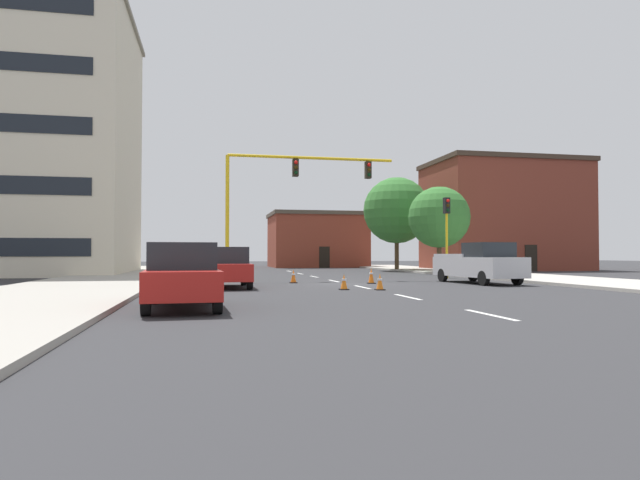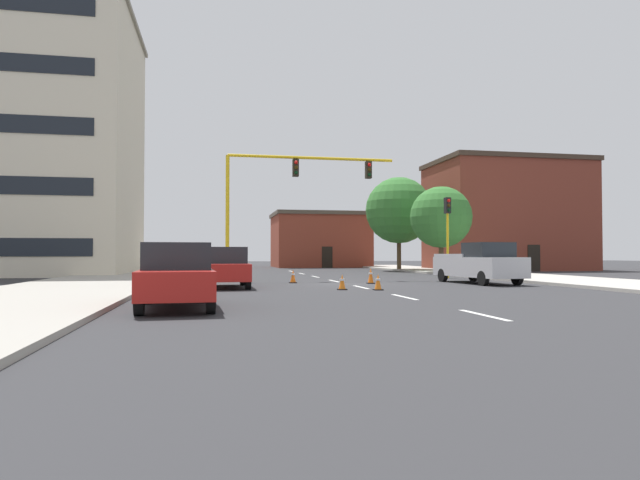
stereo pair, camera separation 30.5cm
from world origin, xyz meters
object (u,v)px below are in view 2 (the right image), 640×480
at_px(traffic_signal_gantry, 253,238).
at_px(sedan_red_mid_left, 226,267).
at_px(tree_right_far, 399,210).
at_px(sedan_red_near_left, 177,275).
at_px(traffic_cone_roadside_b, 342,282).
at_px(traffic_cone_roadside_c, 378,282).
at_px(traffic_cone_roadside_a, 371,276).
at_px(traffic_cone_roadside_d, 293,276).
at_px(tree_right_mid, 441,217).
at_px(traffic_light_pole_right, 448,219).
at_px(pickup_truck_silver, 479,264).

bearing_deg(traffic_signal_gantry, sedan_red_mid_left, -105.19).
distance_m(tree_right_far, sedan_red_near_left, 33.90).
bearing_deg(traffic_signal_gantry, traffic_cone_roadside_b, -69.53).
relative_size(tree_right_far, traffic_cone_roadside_c, 11.99).
distance_m(traffic_cone_roadside_a, traffic_cone_roadside_d, 3.85).
distance_m(tree_right_mid, traffic_cone_roadside_c, 19.97).
relative_size(traffic_light_pole_right, sedan_red_mid_left, 1.06).
distance_m(tree_right_far, traffic_cone_roadside_d, 21.50).
bearing_deg(tree_right_mid, tree_right_far, 98.62).
relative_size(tree_right_mid, sedan_red_near_left, 1.40).
bearing_deg(traffic_cone_roadside_a, traffic_signal_gantry, 144.39).
height_order(tree_right_far, traffic_cone_roadside_b, tree_right_far).
bearing_deg(traffic_cone_roadside_c, pickup_truck_silver, 30.99).
relative_size(traffic_cone_roadside_b, traffic_cone_roadside_c, 0.96).
relative_size(sedan_red_near_left, traffic_cone_roadside_d, 6.75).
xyz_separation_m(traffic_signal_gantry, traffic_cone_roadside_a, (5.46, -3.91, -1.92)).
height_order(traffic_signal_gantry, pickup_truck_silver, traffic_signal_gantry).
height_order(tree_right_far, tree_right_mid, tree_right_far).
distance_m(traffic_light_pole_right, traffic_cone_roadside_c, 12.20).
bearing_deg(tree_right_far, pickup_truck_silver, -97.96).
bearing_deg(traffic_light_pole_right, sedan_red_mid_left, -153.89).
distance_m(sedan_red_near_left, traffic_cone_roadside_c, 9.53).
relative_size(traffic_light_pole_right, traffic_cone_roadside_a, 6.12).
xyz_separation_m(traffic_light_pole_right, tree_right_mid, (2.84, 7.52, 0.63)).
xyz_separation_m(sedan_red_near_left, traffic_cone_roadside_a, (8.47, 10.64, -0.50)).
relative_size(tree_right_far, traffic_cone_roadside_d, 11.78).
height_order(traffic_signal_gantry, traffic_cone_roadside_b, traffic_signal_gantry).
bearing_deg(pickup_truck_silver, traffic_cone_roadside_d, 166.36).
bearing_deg(traffic_cone_roadside_b, sedan_red_near_left, -133.21).
xyz_separation_m(traffic_signal_gantry, traffic_cone_roadside_b, (3.03, -8.12, -1.99)).
relative_size(traffic_signal_gantry, tree_right_mid, 1.57).
bearing_deg(traffic_cone_roadside_b, traffic_light_pole_right, 46.12).
bearing_deg(traffic_light_pole_right, traffic_cone_roadside_b, -133.88).
bearing_deg(sedan_red_near_left, pickup_truck_silver, 35.44).
relative_size(sedan_red_mid_left, traffic_cone_roadside_c, 6.80).
bearing_deg(tree_right_mid, sedan_red_mid_left, -138.83).
distance_m(traffic_signal_gantry, traffic_light_pole_right, 11.66).
bearing_deg(tree_right_mid, traffic_cone_roadside_b, -124.75).
height_order(traffic_signal_gantry, traffic_cone_roadside_a, traffic_signal_gantry).
relative_size(tree_right_mid, pickup_truck_silver, 1.16).
relative_size(pickup_truck_silver, traffic_cone_roadside_d, 8.21).
distance_m(pickup_truck_silver, traffic_cone_roadside_b, 8.36).
relative_size(tree_right_far, traffic_cone_roadside_a, 10.20).
bearing_deg(traffic_cone_roadside_a, tree_right_far, 66.94).
xyz_separation_m(sedan_red_mid_left, traffic_cone_roadside_d, (3.35, 3.01, -0.56)).
relative_size(traffic_signal_gantry, traffic_cone_roadside_b, 15.85).
distance_m(tree_right_mid, traffic_cone_roadside_a, 15.58).
xyz_separation_m(traffic_signal_gantry, tree_right_mid, (14.41, 8.27, 1.85)).
bearing_deg(sedan_red_near_left, traffic_cone_roadside_b, 46.79).
height_order(traffic_signal_gantry, tree_right_mid, traffic_signal_gantry).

